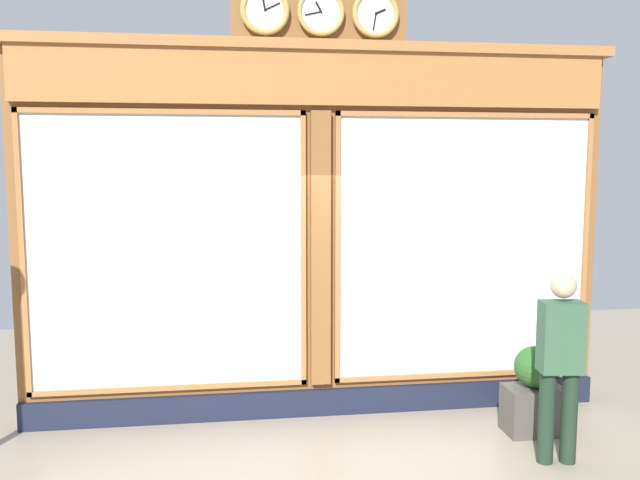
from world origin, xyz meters
TOP-DOWN VIEW (x-y plane):
  - shop_facade at (0.00, -0.13)m, footprint 6.11×0.42m
  - pedestrian at (-1.91, 1.38)m, footprint 0.38×0.26m
  - planter_box at (-2.00, 0.75)m, footprint 0.56×0.36m
  - planter_shrub at (-2.00, 0.75)m, footprint 0.40×0.40m

SIDE VIEW (x-z plane):
  - planter_box at x=-2.00m, z-range 0.00..0.46m
  - planter_shrub at x=-2.00m, z-range 0.46..0.86m
  - pedestrian at x=-1.91m, z-range 0.09..1.78m
  - shop_facade at x=0.00m, z-range -0.27..4.14m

